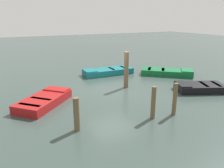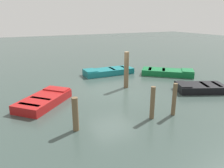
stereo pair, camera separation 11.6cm
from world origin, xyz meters
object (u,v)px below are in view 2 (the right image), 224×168
object	(u,v)px
rowboat_green	(168,72)
rowboat_teal	(108,71)
mooring_piling_mid_right	(152,103)
mooring_piling_near_left	(75,114)
rowboat_black	(200,87)
mooring_piling_far_right	(126,70)
mooring_piling_far_left	(174,99)
rowboat_red	(44,100)

from	to	relation	value
rowboat_green	rowboat_teal	bearing A→B (deg)	-169.05
mooring_piling_mid_right	mooring_piling_near_left	size ratio (longest dim) A/B	1.07
rowboat_teal	rowboat_black	distance (m)	6.45
rowboat_green	mooring_piling_mid_right	xyz separation A→B (m)	(-5.18, -5.15, 0.47)
rowboat_green	mooring_piling_far_right	size ratio (longest dim) A/B	1.67
rowboat_black	mooring_piling_far_left	xyz separation A→B (m)	(-3.46, -1.71, 0.48)
mooring_piling_mid_right	rowboat_teal	bearing A→B (deg)	78.83
rowboat_red	mooring_piling_far_right	world-z (taller)	mooring_piling_far_right
rowboat_red	mooring_piling_far_left	distance (m)	6.00
rowboat_red	rowboat_green	xyz separation A→B (m)	(8.92, 1.66, -0.00)
rowboat_red	mooring_piling_near_left	world-z (taller)	mooring_piling_near_left
mooring_piling_mid_right	mooring_piling_far_right	distance (m)	4.17
rowboat_teal	mooring_piling_far_left	xyz separation A→B (m)	(-0.41, -7.40, 0.49)
rowboat_black	rowboat_red	bearing A→B (deg)	10.44
mooring_piling_far_left	mooring_piling_far_right	size ratio (longest dim) A/B	0.66
mooring_piling_near_left	mooring_piling_far_right	size ratio (longest dim) A/B	0.61
rowboat_black	rowboat_red	distance (m)	8.44
rowboat_black	mooring_piling_mid_right	bearing A→B (deg)	42.93
mooring_piling_near_left	mooring_piling_far_right	xyz separation A→B (m)	(4.17, 3.58, 0.42)
rowboat_teal	mooring_piling_near_left	size ratio (longest dim) A/B	2.83
rowboat_black	mooring_piling_far_right	xyz separation A→B (m)	(-3.41, 2.43, 0.84)
mooring_piling_near_left	rowboat_teal	bearing A→B (deg)	56.45
rowboat_teal	mooring_piling_near_left	world-z (taller)	mooring_piling_near_left
rowboat_teal	rowboat_black	size ratio (longest dim) A/B	1.24
rowboat_teal	rowboat_green	world-z (taller)	same
mooring_piling_far_left	mooring_piling_far_right	bearing A→B (deg)	89.29
rowboat_teal	rowboat_green	bearing A→B (deg)	152.01
rowboat_teal	mooring_piling_far_right	world-z (taller)	mooring_piling_far_right
rowboat_teal	mooring_piling_far_left	bearing A→B (deg)	88.27
rowboat_black	mooring_piling_far_left	bearing A→B (deg)	49.77
mooring_piling_far_right	rowboat_black	bearing A→B (deg)	-35.43
rowboat_black	mooring_piling_far_left	distance (m)	3.89
rowboat_black	mooring_piling_near_left	xyz separation A→B (m)	(-7.58, -1.15, 0.43)
rowboat_green	mooring_piling_far_left	size ratio (longest dim) A/B	2.53
mooring_piling_near_left	rowboat_green	bearing A→B (deg)	29.68
rowboat_green	mooring_piling_far_right	xyz separation A→B (m)	(-4.11, -1.14, 0.85)
rowboat_teal	mooring_piling_far_left	distance (m)	7.42
mooring_piling_mid_right	mooring_piling_near_left	bearing A→B (deg)	172.11
rowboat_red	mooring_piling_mid_right	xyz separation A→B (m)	(3.74, -3.49, 0.47)
rowboat_teal	mooring_piling_far_left	size ratio (longest dim) A/B	2.60
mooring_piling_far_right	mooring_piling_far_left	bearing A→B (deg)	-90.71
mooring_piling_mid_right	rowboat_green	bearing A→B (deg)	44.82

